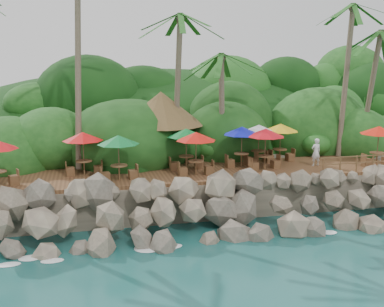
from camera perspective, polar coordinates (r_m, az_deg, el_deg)
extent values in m
plane|color=#19514F|center=(23.03, 3.46, -11.22)|extent=(140.00, 140.00, 0.00)
cube|color=gray|center=(37.69, -3.45, -0.59)|extent=(32.00, 25.20, 2.10)
ellipsoid|color=#143811|center=(45.16, -5.04, 0.02)|extent=(44.80, 28.00, 15.40)
cube|color=brown|center=(27.87, 0.00, -2.42)|extent=(26.00, 5.00, 0.20)
ellipsoid|color=white|center=(22.64, -19.74, -12.23)|extent=(1.20, 0.80, 0.06)
ellipsoid|color=white|center=(22.46, -11.96, -11.98)|extent=(1.20, 0.80, 0.06)
ellipsoid|color=white|center=(22.67, -4.20, -11.52)|extent=(1.20, 0.80, 0.06)
ellipsoid|color=white|center=(23.28, 3.24, -10.88)|extent=(1.20, 0.80, 0.06)
ellipsoid|color=white|center=(24.24, 10.17, -10.12)|extent=(1.20, 0.80, 0.06)
ellipsoid|color=white|center=(25.53, 16.46, -9.30)|extent=(1.20, 0.80, 0.06)
ellipsoid|color=white|center=(27.08, 22.05, -8.48)|extent=(1.20, 0.80, 0.06)
cylinder|color=brown|center=(29.10, -13.92, 10.19)|extent=(0.88, 3.04, 12.00)
cylinder|color=brown|center=(29.86, -1.81, 7.80)|extent=(0.81, 0.99, 9.38)
ellipsoid|color=#23601E|center=(29.94, -1.87, 16.79)|extent=(6.00, 6.00, 2.40)
cylinder|color=brown|center=(30.72, 3.71, 5.63)|extent=(0.72, 0.70, 6.98)
ellipsoid|color=#23601E|center=(30.58, 3.79, 12.14)|extent=(6.00, 6.00, 2.40)
cylinder|color=brown|center=(33.74, 18.48, 8.44)|extent=(1.38, 1.27, 10.30)
ellipsoid|color=#23601E|center=(33.92, 19.05, 17.17)|extent=(6.00, 6.00, 2.40)
cylinder|color=brown|center=(34.82, 21.18, 6.88)|extent=(0.45, 1.66, 8.51)
ellipsoid|color=#23601E|center=(34.81, 21.70, 13.91)|extent=(6.00, 6.00, 2.40)
cylinder|color=brown|center=(29.19, -6.06, 0.76)|extent=(0.16, 0.16, 2.40)
cylinder|color=brown|center=(29.65, -0.68, 0.99)|extent=(0.16, 0.16, 2.40)
cylinder|color=brown|center=(31.93, -6.69, 1.65)|extent=(0.16, 0.16, 2.40)
cylinder|color=brown|center=(32.35, -1.75, 1.85)|extent=(0.16, 0.16, 2.40)
cone|color=brown|center=(30.43, -3.85, 5.60)|extent=(5.66, 5.66, 2.20)
cylinder|color=brown|center=(28.21, -0.71, -1.18)|extent=(0.09, 0.09, 0.83)
cylinder|color=brown|center=(28.12, -0.72, -0.33)|extent=(0.94, 0.94, 0.06)
cylinder|color=brown|center=(28.05, -0.72, 0.45)|extent=(0.06, 0.06, 2.46)
cone|color=#0B6B28|center=(27.86, -0.72, 2.60)|extent=(2.35, 2.35, 0.50)
cube|color=brown|center=(28.07, -2.26, -1.58)|extent=(0.48, 0.48, 0.51)
cube|color=brown|center=(28.44, 0.82, -1.40)|extent=(0.48, 0.48, 0.51)
cube|color=brown|center=(26.57, -21.19, -3.09)|extent=(0.61, 0.61, 0.51)
cylinder|color=brown|center=(29.17, 6.13, -0.83)|extent=(0.09, 0.09, 0.83)
cylinder|color=brown|center=(29.08, 6.15, -0.01)|extent=(0.94, 0.94, 0.06)
cylinder|color=brown|center=(29.01, 6.16, 0.75)|extent=(0.06, 0.06, 2.46)
cone|color=#0D13AA|center=(28.83, 6.21, 2.83)|extent=(2.35, 2.35, 0.50)
cube|color=brown|center=(28.88, 4.72, -1.24)|extent=(0.51, 0.51, 0.51)
cube|color=brown|center=(29.53, 7.50, -1.02)|extent=(0.51, 0.51, 0.51)
cylinder|color=brown|center=(28.60, 8.99, -1.14)|extent=(0.09, 0.09, 0.83)
cylinder|color=brown|center=(28.52, 9.01, -0.31)|extent=(0.94, 0.94, 0.06)
cylinder|color=brown|center=(28.44, 9.04, 0.46)|extent=(0.06, 0.06, 2.46)
cone|color=red|center=(28.26, 9.10, 2.58)|extent=(2.35, 2.35, 0.50)
cube|color=brown|center=(28.23, 7.64, -1.60)|extent=(0.55, 0.55, 0.51)
cube|color=brown|center=(29.07, 10.27, -1.30)|extent=(0.55, 0.55, 0.51)
cylinder|color=brown|center=(30.95, 10.79, -0.26)|extent=(0.09, 0.09, 0.83)
cylinder|color=brown|center=(30.86, 10.82, 0.51)|extent=(0.94, 0.94, 0.06)
cylinder|color=brown|center=(30.80, 10.85, 1.23)|extent=(0.06, 0.06, 2.46)
cone|color=gold|center=(30.63, 10.92, 3.19)|extent=(2.35, 2.35, 0.50)
cube|color=brown|center=(30.60, 9.51, -0.64)|extent=(0.52, 0.52, 0.51)
cube|color=brown|center=(31.37, 12.02, -0.45)|extent=(0.52, 0.52, 0.51)
cylinder|color=brown|center=(30.19, 8.19, -0.46)|extent=(0.09, 0.09, 0.83)
cylinder|color=brown|center=(30.11, 8.21, 0.33)|extent=(0.94, 0.94, 0.06)
cylinder|color=brown|center=(30.03, 8.23, 1.06)|extent=(0.06, 0.06, 2.46)
cone|color=silver|center=(29.87, 8.29, 3.07)|extent=(2.35, 2.35, 0.50)
cube|color=brown|center=(29.75, 6.99, -0.92)|extent=(0.59, 0.59, 0.51)
cube|color=brown|center=(30.71, 9.32, -0.60)|extent=(0.59, 0.59, 0.51)
cylinder|color=brown|center=(31.53, 21.89, -0.67)|extent=(0.09, 0.09, 0.83)
cylinder|color=brown|center=(31.45, 21.95, 0.09)|extent=(0.94, 0.94, 0.06)
cylinder|color=brown|center=(31.38, 22.00, 0.79)|extent=(0.06, 0.06, 2.46)
cone|color=red|center=(31.22, 22.15, 2.70)|extent=(2.35, 2.35, 0.50)
cube|color=brown|center=(31.06, 20.77, -1.06)|extent=(0.51, 0.51, 0.51)
cylinder|color=brown|center=(26.03, -8.99, -2.39)|extent=(0.09, 0.09, 0.83)
cylinder|color=brown|center=(25.93, -9.02, -1.48)|extent=(0.94, 0.94, 0.06)
cylinder|color=brown|center=(25.85, -9.05, -0.63)|extent=(0.06, 0.06, 2.46)
cone|color=#0C6E2D|center=(25.65, -9.12, 1.69)|extent=(2.35, 2.35, 0.50)
cube|color=brown|center=(25.91, -10.67, -2.87)|extent=(0.54, 0.54, 0.51)
cube|color=brown|center=(26.25, -7.32, -2.58)|extent=(0.54, 0.54, 0.51)
cylinder|color=brown|center=(26.86, 0.50, -1.82)|extent=(0.09, 0.09, 0.83)
cylinder|color=brown|center=(26.77, 0.50, -0.93)|extent=(0.94, 0.94, 0.06)
cylinder|color=brown|center=(26.69, 0.50, -0.11)|extent=(0.06, 0.06, 2.46)
cone|color=red|center=(26.50, 0.50, 2.14)|extent=(2.35, 2.35, 0.50)
cube|color=brown|center=(26.73, -1.14, -2.23)|extent=(0.47, 0.47, 0.51)
cube|color=brown|center=(27.09, 2.10, -2.05)|extent=(0.47, 0.47, 0.51)
cylinder|color=brown|center=(27.57, -13.20, -1.78)|extent=(0.09, 0.09, 0.83)
cylinder|color=brown|center=(27.47, -13.24, -0.92)|extent=(0.94, 0.94, 0.06)
cylinder|color=brown|center=(27.40, -13.27, -0.12)|extent=(0.06, 0.06, 2.46)
cone|color=red|center=(27.21, -13.38, 2.08)|extent=(2.35, 2.35, 0.50)
cube|color=brown|center=(27.58, -14.81, -2.19)|extent=(0.49, 0.49, 0.51)
cube|color=brown|center=(27.65, -11.56, -2.00)|extent=(0.49, 0.49, 0.51)
cylinder|color=brown|center=(28.22, 15.95, -1.44)|extent=(0.10, 0.10, 1.00)
cylinder|color=brown|center=(28.77, 17.87, -1.31)|extent=(0.10, 0.10, 1.00)
cylinder|color=brown|center=(29.34, 19.71, -1.19)|extent=(0.10, 0.10, 1.00)
cylinder|color=brown|center=(29.95, 21.48, -1.07)|extent=(0.10, 0.10, 1.00)
cube|color=brown|center=(29.55, 20.67, -0.28)|extent=(6.10, 0.06, 0.06)
cube|color=brown|center=(29.63, 20.61, -1.04)|extent=(6.10, 0.06, 0.06)
imported|color=silver|center=(30.23, 15.09, 0.17)|extent=(0.68, 0.49, 1.76)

